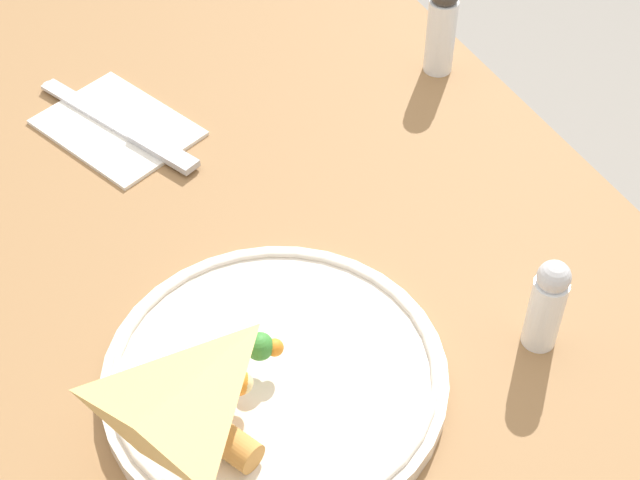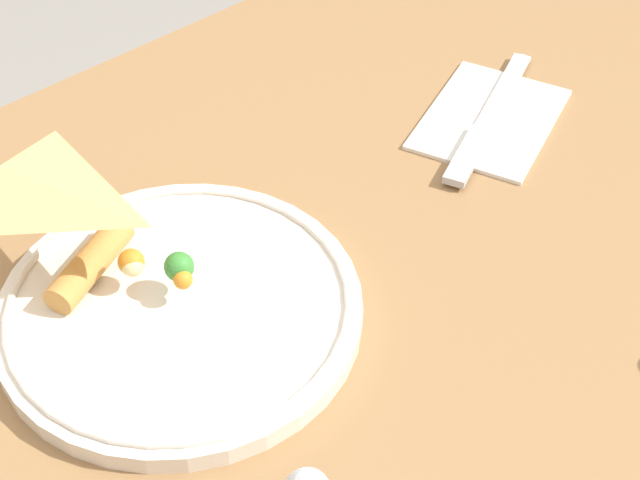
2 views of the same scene
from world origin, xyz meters
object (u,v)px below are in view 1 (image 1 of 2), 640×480
at_px(plate_pizza, 272,377).
at_px(butter_knife, 125,129).
at_px(salt_shaker, 547,304).
at_px(pepper_shaker, 442,26).
at_px(dining_table, 249,345).
at_px(napkin_folded, 117,128).

height_order(plate_pizza, butter_knife, plate_pizza).
xyz_separation_m(plate_pizza, salt_shaker, (-0.06, -0.21, 0.03)).
relative_size(plate_pizza, pepper_shaker, 2.52).
height_order(dining_table, salt_shaker, salt_shaker).
bearing_deg(salt_shaker, dining_table, 44.50).
height_order(napkin_folded, pepper_shaker, pepper_shaker).
bearing_deg(salt_shaker, butter_knife, 27.89).
relative_size(dining_table, salt_shaker, 11.76).
bearing_deg(pepper_shaker, napkin_folded, 79.98).
bearing_deg(plate_pizza, butter_knife, -0.01).
relative_size(napkin_folded, salt_shaker, 1.99).
bearing_deg(napkin_folded, pepper_shaker, -100.02).
distance_m(plate_pizza, pepper_shaker, 0.45).
bearing_deg(butter_knife, salt_shaker, -175.96).
relative_size(salt_shaker, pepper_shaker, 0.85).
distance_m(dining_table, plate_pizza, 0.18).
xyz_separation_m(napkin_folded, butter_knife, (-0.01, -0.00, 0.00)).
bearing_deg(salt_shaker, plate_pizza, 75.16).
xyz_separation_m(plate_pizza, butter_knife, (0.35, -0.00, -0.01)).
bearing_deg(plate_pizza, salt_shaker, -104.84).
relative_size(dining_table, napkin_folded, 5.91).
bearing_deg(napkin_folded, butter_knife, -156.15).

